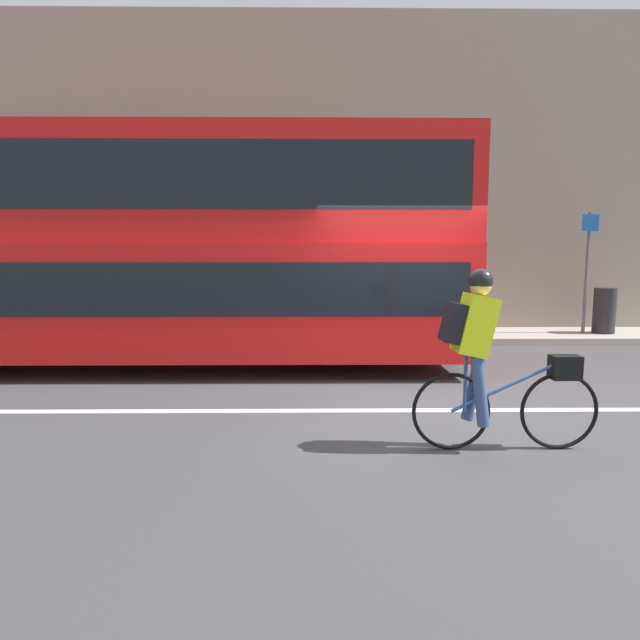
{
  "coord_description": "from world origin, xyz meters",
  "views": [
    {
      "loc": [
        -1.3,
        -5.78,
        1.75
      ],
      "look_at": [
        -1.23,
        0.35,
        1.02
      ],
      "focal_mm": 28.0,
      "sensor_mm": 36.0,
      "label": 1
    }
  ],
  "objects": [
    {
      "name": "ground_plane",
      "position": [
        0.0,
        0.0,
        0.0
      ],
      "size": [
        80.0,
        80.0,
        0.0
      ],
      "primitive_type": "plane",
      "color": "#424244"
    },
    {
      "name": "road_center_line",
      "position": [
        0.0,
        -0.12,
        0.0
      ],
      "size": [
        50.0,
        0.14,
        0.01
      ],
      "primitive_type": "cube",
      "color": "silver",
      "rests_on": "ground_plane"
    },
    {
      "name": "sidewalk_curb",
      "position": [
        0.0,
        5.19,
        0.07
      ],
      "size": [
        60.0,
        1.81,
        0.15
      ],
      "color": "#A8A399",
      "rests_on": "ground_plane"
    },
    {
      "name": "building_facade",
      "position": [
        0.0,
        6.25,
        3.68
      ],
      "size": [
        60.0,
        0.3,
        7.36
      ],
      "color": "gray",
      "rests_on": "ground_plane"
    },
    {
      "name": "bus",
      "position": [
        -4.38,
        2.39,
        2.02
      ],
      "size": [
        10.93,
        2.5,
        3.66
      ],
      "color": "black",
      "rests_on": "ground_plane"
    },
    {
      "name": "cyclist_on_bike",
      "position": [
        0.29,
        -1.33,
        0.9
      ],
      "size": [
        1.73,
        0.32,
        1.67
      ],
      "color": "black",
      "rests_on": "ground_plane"
    },
    {
      "name": "trash_bin",
      "position": [
        5.11,
        5.1,
        0.65
      ],
      "size": [
        0.46,
        0.46,
        1.0
      ],
      "color": "#262628",
      "rests_on": "sidewalk_curb"
    },
    {
      "name": "street_sign_post",
      "position": [
        4.66,
        5.1,
        1.62
      ],
      "size": [
        0.36,
        0.09,
        2.64
      ],
      "color": "#59595B",
      "rests_on": "sidewalk_curb"
    }
  ]
}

